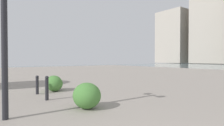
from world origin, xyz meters
TOP-DOWN VIEW (x-y plane):
  - building_annex at (29.19, -66.58)m, footprint 12.98×12.03m
  - building_highrise at (44.84, -65.42)m, footprint 12.18×10.94m
  - lamppost at (4.44, 0.89)m, footprint 0.98×0.28m
  - bollard_near at (5.93, -0.54)m, footprint 0.13×0.13m
  - bollard_mid at (7.32, -0.55)m, footprint 0.13×0.13m
  - shrub_low at (7.76, -1.40)m, footprint 0.83×0.74m
  - shrub_round at (7.57, -1.37)m, footprint 0.80×0.72m
  - shrub_wide at (4.14, -1.17)m, footprint 0.90×0.81m

SIDE VIEW (x-z plane):
  - shrub_round at x=7.57m, z-range 0.00..0.68m
  - shrub_low at x=7.76m, z-range 0.00..0.70m
  - shrub_wide at x=4.14m, z-range 0.00..0.77m
  - bollard_mid at x=7.32m, z-range 0.02..0.80m
  - bollard_near at x=5.93m, z-range 0.02..0.89m
  - lamppost at x=4.44m, z-range 0.67..4.73m
  - building_highrise at x=44.84m, z-range 0.00..21.49m
  - building_annex at x=29.19m, z-range -1.03..28.06m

